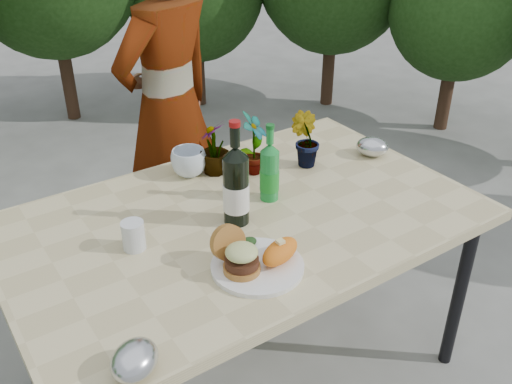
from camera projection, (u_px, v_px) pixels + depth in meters
ground at (245, 369)px, 2.33m from camera, size 80.00×80.00×0.00m
patio_table at (243, 229)px, 1.98m from camera, size 1.60×1.00×0.75m
shrub_hedge at (57, 3)px, 3.12m from camera, size 6.74×5.05×2.20m
dinner_plate at (257, 266)px, 1.70m from camera, size 0.28×0.28×0.01m
burger_stack at (238, 255)px, 1.66m from camera, size 0.11×0.16×0.11m
sweet_potato at (280, 252)px, 1.70m from camera, size 0.17×0.12×0.06m
grilled_veg at (245, 244)px, 1.76m from camera, size 0.08×0.05×0.03m
wine_bottle at (236, 187)px, 1.85m from camera, size 0.09×0.09×0.37m
sparkling_water at (270, 173)px, 2.00m from camera, size 0.07×0.07×0.29m
plastic_cup at (133, 235)px, 1.77m from camera, size 0.07×0.07×0.09m
seedling_left at (254, 144)px, 2.15m from camera, size 0.16×0.15×0.25m
seedling_mid at (305, 140)px, 2.23m from camera, size 0.13×0.15×0.22m
seedling_right at (214, 148)px, 2.17m from camera, size 0.17×0.17×0.21m
blue_bowl at (189, 162)px, 2.18m from camera, size 0.17×0.17×0.11m
foil_packet_left at (134, 360)px, 1.34m from camera, size 0.17×0.17×0.08m
foil_packet_right at (372, 147)px, 2.33m from camera, size 0.17×0.17×0.08m
person at (169, 108)px, 2.62m from camera, size 0.69×0.57×1.63m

